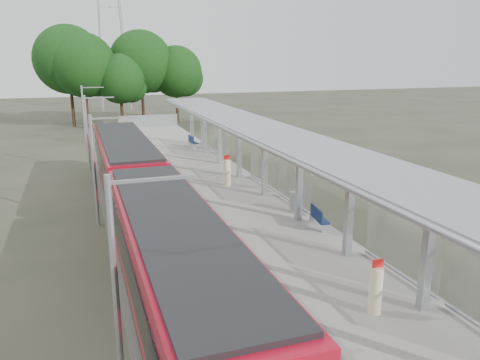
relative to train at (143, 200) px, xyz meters
name	(u,v)px	position (x,y,z in m)	size (l,w,h in m)	color
trackbed	(134,213)	(0.00, 4.24, -1.93)	(3.00, 70.00, 0.24)	#59544C
platform	(217,198)	(4.50, 4.24, -1.55)	(6.00, 50.00, 1.00)	gray
tactile_strip	(170,193)	(1.95, 4.24, -1.04)	(0.60, 50.00, 0.02)	gold
end_fence	(148,121)	(4.50, 29.19, -0.45)	(6.00, 0.10, 1.20)	#9EA0A5
train	(143,200)	(0.00, 0.00, 0.00)	(2.74, 27.60, 3.62)	black
canopy	(272,141)	(6.11, 0.43, 2.15)	(3.27, 38.00, 3.66)	#9EA0A5
tree_cluster	(112,65)	(1.92, 38.23, 4.98)	(19.40, 9.19, 11.57)	#382316
catenary_masts	(96,167)	(-1.72, 3.24, 0.86)	(2.08, 48.16, 5.40)	#9EA0A5
bench_mid	(318,217)	(6.82, -2.98, -0.56)	(0.62, 1.41, 0.93)	#0F214D
bench_far	(192,141)	(6.07, 16.38, -0.55)	(0.50, 1.41, 0.95)	#0F214D
info_pillar_near	(376,290)	(5.09, -9.49, -0.35)	(0.37, 0.37, 1.63)	beige
info_pillar_far	(227,172)	(5.25, 4.69, -0.30)	(0.39, 0.39, 1.74)	beige
litter_bin	(294,202)	(6.80, -0.70, -0.57)	(0.47, 0.47, 0.96)	#9EA0A5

